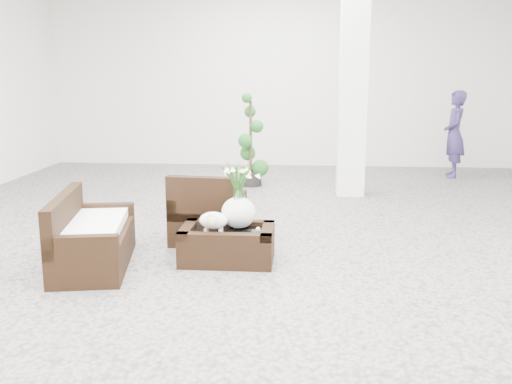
# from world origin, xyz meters

# --- Properties ---
(ground) EXTENTS (11.00, 11.00, 0.00)m
(ground) POSITION_xyz_m (0.00, 0.00, 0.00)
(ground) COLOR gray
(ground) RESTS_ON ground
(column) EXTENTS (0.40, 0.40, 3.50)m
(column) POSITION_xyz_m (1.20, 2.80, 1.75)
(column) COLOR white
(column) RESTS_ON ground
(coffee_table) EXTENTS (0.90, 0.60, 0.31)m
(coffee_table) POSITION_xyz_m (-0.25, -0.49, 0.16)
(coffee_table) COLOR black
(coffee_table) RESTS_ON ground
(sheep_figurine) EXTENTS (0.28, 0.23, 0.21)m
(sheep_figurine) POSITION_xyz_m (-0.37, -0.59, 0.42)
(sheep_figurine) COLOR white
(sheep_figurine) RESTS_ON coffee_table
(planter_narcissus) EXTENTS (0.44, 0.44, 0.80)m
(planter_narcissus) POSITION_xyz_m (-0.15, -0.39, 0.71)
(planter_narcissus) COLOR white
(planter_narcissus) RESTS_ON coffee_table
(tealight) EXTENTS (0.04, 0.04, 0.03)m
(tealight) POSITION_xyz_m (0.05, -0.47, 0.33)
(tealight) COLOR white
(tealight) RESTS_ON coffee_table
(armchair) EXTENTS (0.79, 0.77, 0.77)m
(armchair) POSITION_xyz_m (-0.55, 0.19, 0.39)
(armchair) COLOR black
(armchair) RESTS_ON ground
(loveseat) EXTENTS (0.86, 1.41, 0.70)m
(loveseat) POSITION_xyz_m (-1.50, -0.73, 0.35)
(loveseat) COLOR black
(loveseat) RESTS_ON ground
(topiary) EXTENTS (0.39, 0.39, 1.47)m
(topiary) POSITION_xyz_m (-0.36, 3.36, 0.74)
(topiary) COLOR #19501A
(topiary) RESTS_ON ground
(shopper) EXTENTS (0.42, 0.59, 1.52)m
(shopper) POSITION_xyz_m (3.12, 4.43, 0.76)
(shopper) COLOR #372A5D
(shopper) RESTS_ON ground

